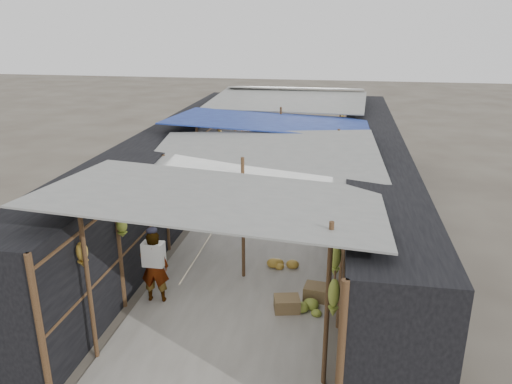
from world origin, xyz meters
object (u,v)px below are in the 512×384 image
Objects in this scene: black_basin at (308,183)px; vendor_elderly at (154,267)px; vendor_seated at (323,220)px; crate_near at (287,304)px; shopper_blue at (262,172)px.

vendor_elderly reaches higher than black_basin.
vendor_seated is (0.66, -4.04, 0.38)m from black_basin.
crate_near is 0.26× the size of shopper_blue.
black_basin is at bearing -114.34° from vendor_elderly.
shopper_blue reaches higher than black_basin.
crate_near reaches higher than black_basin.
black_basin is at bearing 155.85° from vendor_seated.
shopper_blue is at bearing -107.47° from vendor_elderly.
vendor_seated is at bearing 68.94° from crate_near.
shopper_blue is at bearing 90.80° from crate_near.
vendor_seated is at bearing -137.73° from vendor_elderly.
vendor_seated is (3.01, 3.50, -0.25)m from vendor_elderly.
black_basin is at bearing 78.45° from crate_near.
vendor_elderly is at bearing -121.67° from shopper_blue.
shopper_blue is (-1.41, 5.87, 0.75)m from crate_near.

